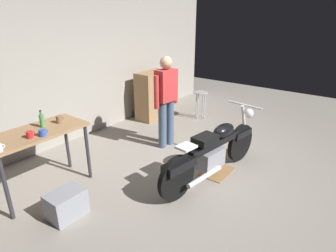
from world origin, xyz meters
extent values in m
plane|color=gray|center=(0.00, 0.00, 0.00)|extent=(12.00, 12.00, 0.00)
cube|color=gray|center=(0.00, 2.80, 1.55)|extent=(8.00, 0.12, 3.10)
cube|color=#99724C|center=(-1.70, 1.61, 0.88)|extent=(1.30, 0.64, 0.04)
cylinder|color=#2D2D33|center=(-2.29, 1.35, 0.43)|extent=(0.05, 0.05, 0.86)
cylinder|color=#2D2D33|center=(-1.11, 1.35, 0.43)|extent=(0.05, 0.05, 0.86)
cylinder|color=#2D2D33|center=(-1.11, 1.87, 0.43)|extent=(0.05, 0.05, 0.86)
cylinder|color=black|center=(0.80, -0.22, 0.32)|extent=(0.64, 0.16, 0.64)
cylinder|color=black|center=(-0.74, -0.02, 0.32)|extent=(0.64, 0.16, 0.64)
cube|color=black|center=(0.80, -0.22, 0.50)|extent=(0.45, 0.20, 0.10)
cube|color=black|center=(-0.69, -0.02, 0.50)|extent=(0.54, 0.25, 0.12)
cube|color=gray|center=(-0.02, -0.11, 0.34)|extent=(0.47, 0.30, 0.28)
cube|color=black|center=(0.08, -0.13, 0.55)|extent=(1.10, 0.25, 0.10)
ellipsoid|color=black|center=(0.28, -0.15, 0.70)|extent=(0.47, 0.28, 0.20)
cube|color=black|center=(-0.17, -0.09, 0.70)|extent=(0.39, 0.29, 0.10)
cube|color=silver|center=(-0.57, -0.04, 0.72)|extent=(0.26, 0.23, 0.03)
cylinder|color=silver|center=(0.86, -0.23, 0.65)|extent=(0.27, 0.09, 0.68)
cylinder|color=silver|center=(0.82, -0.23, 0.98)|extent=(0.11, 0.60, 0.03)
sphere|color=silver|center=(0.98, -0.25, 0.80)|extent=(0.16, 0.16, 0.16)
cylinder|color=silver|center=(-0.34, -0.21, 0.22)|extent=(0.70, 0.16, 0.07)
cylinder|color=#485A76|center=(0.60, 1.10, 0.44)|extent=(0.15, 0.15, 0.88)
cylinder|color=#485A76|center=(0.40, 1.13, 0.44)|extent=(0.15, 0.15, 0.88)
cube|color=#BF3333|center=(0.50, 1.12, 1.16)|extent=(0.40, 0.26, 0.56)
cylinder|color=#BF3333|center=(0.74, 1.09, 1.08)|extent=(0.09, 0.09, 0.58)
cylinder|color=#BF3333|center=(0.26, 1.14, 1.08)|extent=(0.09, 0.09, 0.58)
sphere|color=tan|center=(0.50, 1.12, 1.56)|extent=(0.22, 0.22, 0.22)
cylinder|color=#B2B2B7|center=(2.17, 1.39, 0.63)|extent=(0.32, 0.32, 0.02)
cylinder|color=#B2B2B7|center=(2.28, 1.39, 0.31)|extent=(0.02, 0.02, 0.62)
cylinder|color=#B2B2B7|center=(2.17, 1.50, 0.31)|extent=(0.02, 0.02, 0.62)
cylinder|color=#B2B2B7|center=(2.06, 1.39, 0.31)|extent=(0.02, 0.02, 0.62)
cylinder|color=#B2B2B7|center=(2.17, 1.28, 0.31)|extent=(0.02, 0.02, 0.62)
cube|color=#99724C|center=(1.52, 2.30, 0.55)|extent=(0.80, 0.44, 1.10)
sphere|color=tan|center=(1.52, 2.07, 0.85)|extent=(0.04, 0.04, 0.04)
sphere|color=tan|center=(1.52, 2.07, 0.55)|extent=(0.04, 0.04, 0.04)
sphere|color=tan|center=(1.52, 2.07, 0.25)|extent=(0.04, 0.04, 0.04)
cube|color=olive|center=(0.21, -0.12, 0.01)|extent=(0.56, 0.40, 0.01)
cube|color=gray|center=(-1.85, 0.86, 0.17)|extent=(0.44, 0.32, 0.34)
torus|color=white|center=(-2.21, 1.36, 0.95)|extent=(0.05, 0.01, 0.05)
cylinder|color=#2D51AD|center=(-1.72, 1.38, 0.94)|extent=(0.09, 0.09, 0.09)
torus|color=#2D51AD|center=(-1.67, 1.38, 0.95)|extent=(0.05, 0.01, 0.05)
cylinder|color=red|center=(-1.85, 1.45, 0.94)|extent=(0.08, 0.08, 0.09)
torus|color=red|center=(-1.80, 1.45, 0.95)|extent=(0.05, 0.01, 0.05)
cylinder|color=brown|center=(-1.33, 1.62, 0.95)|extent=(0.08, 0.08, 0.11)
torus|color=brown|center=(-1.28, 1.62, 0.96)|extent=(0.06, 0.01, 0.06)
cylinder|color=#4C8C4C|center=(-1.55, 1.66, 0.99)|extent=(0.06, 0.06, 0.18)
cylinder|color=#4C8C4C|center=(-1.55, 1.66, 1.10)|extent=(0.03, 0.03, 0.05)
cylinder|color=black|center=(-1.55, 1.66, 1.14)|extent=(0.03, 0.03, 0.01)
camera|label=1|loc=(-3.38, -1.88, 2.36)|focal=30.42mm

